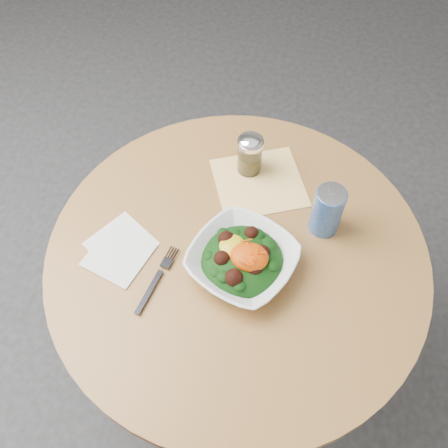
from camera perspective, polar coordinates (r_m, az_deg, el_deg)
name	(u,v)px	position (r m, az deg, el deg)	size (l,w,h in m)	color
ground	(233,357)	(1.86, 1.00, -14.93)	(6.00, 6.00, 0.00)	#29292B
table	(236,289)	(1.35, 1.35, -7.42)	(0.90, 0.90, 0.75)	black
cloth_napkin	(259,183)	(1.29, 4.02, 4.73)	(0.22, 0.20, 0.00)	#F8A00D
paper_napkins	(120,249)	(1.20, -11.82, -2.85)	(0.18, 0.20, 0.00)	white
salad_bowl	(242,260)	(1.13, 2.13, -4.09)	(0.30, 0.30, 0.09)	white
fork	(158,277)	(1.14, -7.55, -6.05)	(0.05, 0.18, 0.00)	black
spice_shaker	(250,154)	(1.27, 2.97, 7.97)	(0.07, 0.07, 0.12)	silver
beverage_can	(327,211)	(1.18, 11.72, 1.52)	(0.07, 0.07, 0.14)	navy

